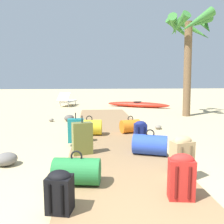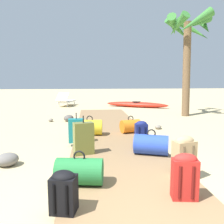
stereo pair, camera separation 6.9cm
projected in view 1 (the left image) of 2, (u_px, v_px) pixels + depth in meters
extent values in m
plane|color=tan|center=(113.00, 143.00, 5.67)|extent=(60.00, 60.00, 0.00)
cube|color=olive|center=(110.00, 133.00, 6.58)|extent=(1.90, 9.28, 0.08)
cube|color=tan|center=(182.00, 158.00, 3.54)|extent=(0.36, 0.28, 0.53)
ellipsoid|color=tan|center=(182.00, 141.00, 3.51)|extent=(0.34, 0.27, 0.16)
cylinder|color=brown|center=(181.00, 161.00, 3.42)|extent=(0.04, 0.04, 0.42)
cylinder|color=brown|center=(191.00, 160.00, 3.48)|extent=(0.04, 0.04, 0.42)
cube|color=red|center=(181.00, 179.00, 2.84)|extent=(0.33, 0.22, 0.49)
ellipsoid|color=red|center=(182.00, 160.00, 2.81)|extent=(0.31, 0.21, 0.15)
cylinder|color=#5B110F|center=(176.00, 183.00, 2.76)|extent=(0.04, 0.04, 0.39)
cylinder|color=#5B110F|center=(190.00, 183.00, 2.75)|extent=(0.04, 0.04, 0.39)
cylinder|color=#237538|center=(77.00, 171.00, 3.25)|extent=(0.68, 0.45, 0.37)
torus|color=black|center=(76.00, 156.00, 3.22)|extent=(0.17, 0.05, 0.16)
cube|color=olive|center=(82.00, 138.00, 4.55)|extent=(0.41, 0.29, 0.62)
cylinder|color=black|center=(82.00, 119.00, 4.50)|extent=(0.02, 0.02, 0.13)
cube|color=black|center=(60.00, 194.00, 2.58)|extent=(0.31, 0.27, 0.40)
ellipsoid|color=black|center=(59.00, 177.00, 2.55)|extent=(0.29, 0.26, 0.13)
cylinder|color=black|center=(50.00, 199.00, 2.48)|extent=(0.04, 0.04, 0.32)
cylinder|color=black|center=(62.00, 200.00, 2.46)|extent=(0.04, 0.04, 0.32)
cylinder|color=orange|center=(130.00, 126.00, 6.38)|extent=(0.58, 0.47, 0.35)
torus|color=black|center=(130.00, 119.00, 6.35)|extent=(0.16, 0.07, 0.16)
cube|color=navy|center=(140.00, 134.00, 5.20)|extent=(0.26, 0.20, 0.47)
ellipsoid|color=navy|center=(140.00, 124.00, 5.16)|extent=(0.25, 0.19, 0.13)
cylinder|color=black|center=(138.00, 135.00, 5.09)|extent=(0.04, 0.04, 0.37)
cylinder|color=black|center=(144.00, 135.00, 5.10)|extent=(0.04, 0.04, 0.37)
cube|color=#197A7F|center=(76.00, 131.00, 5.39)|extent=(0.36, 0.18, 0.54)
cylinder|color=black|center=(76.00, 116.00, 5.35)|extent=(0.02, 0.02, 0.14)
cylinder|color=#2847B7|center=(150.00, 145.00, 4.53)|extent=(0.73, 0.58, 0.38)
torus|color=black|center=(150.00, 133.00, 4.50)|extent=(0.16, 0.08, 0.16)
cylinder|color=gold|center=(89.00, 127.00, 6.12)|extent=(0.67, 0.45, 0.39)
torus|color=black|center=(89.00, 119.00, 6.09)|extent=(0.17, 0.04, 0.16)
cylinder|color=brown|center=(187.00, 70.00, 9.59)|extent=(0.30, 0.46, 3.77)
cone|color=#387A33|center=(206.00, 26.00, 9.32)|extent=(0.53, 1.29, 0.99)
cone|color=#387A33|center=(193.00, 29.00, 10.03)|extent=(1.44, 1.15, 1.17)
cone|color=#387A33|center=(179.00, 29.00, 9.97)|extent=(1.33, 0.67, 1.06)
cone|color=#387A33|center=(174.00, 26.00, 9.57)|extent=(0.88, 1.25, 0.81)
cone|color=#387A33|center=(179.00, 25.00, 9.13)|extent=(0.71, 1.12, 0.91)
cone|color=#387A33|center=(196.00, 21.00, 8.67)|extent=(1.38, 0.42, 1.03)
cone|color=#387A33|center=(201.00, 22.00, 8.91)|extent=(1.15, 0.86, 0.77)
cube|color=white|center=(68.00, 101.00, 13.41)|extent=(0.97, 1.51, 0.08)
cube|color=white|center=(64.00, 97.00, 12.79)|extent=(0.73, 0.68, 0.45)
cylinder|color=silver|center=(68.00, 103.00, 14.02)|extent=(0.04, 0.04, 0.22)
cylinder|color=silver|center=(76.00, 103.00, 13.93)|extent=(0.04, 0.04, 0.22)
cylinder|color=silver|center=(60.00, 105.00, 12.93)|extent=(0.04, 0.04, 0.22)
cylinder|color=silver|center=(69.00, 105.00, 12.84)|extent=(0.04, 0.04, 0.22)
ellipsoid|color=red|center=(138.00, 105.00, 12.74)|extent=(3.31, 2.11, 0.29)
torus|color=black|center=(138.00, 102.00, 12.72)|extent=(0.66, 0.66, 0.05)
ellipsoid|color=gray|center=(158.00, 127.00, 7.21)|extent=(0.29, 0.29, 0.13)
ellipsoid|color=#5B5651|center=(69.00, 118.00, 8.55)|extent=(0.43, 0.47, 0.23)
ellipsoid|color=gray|center=(51.00, 120.00, 8.48)|extent=(0.20, 0.20, 0.12)
ellipsoid|color=slate|center=(6.00, 159.00, 4.19)|extent=(0.51, 0.50, 0.23)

